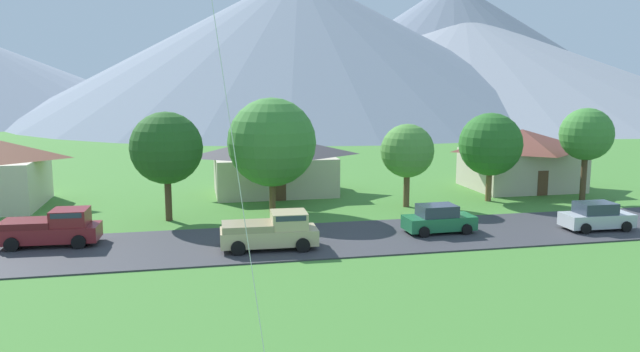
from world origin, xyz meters
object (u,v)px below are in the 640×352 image
(house_leftmost, at_px, (274,163))
(parked_car_green_mid_east, at_px, (438,219))
(tree_right_of_center, at_px, (272,142))
(tree_center, at_px, (490,144))
(pickup_truck_maroon_east_side, at_px, (53,228))
(parked_car_silver_mid_west, at_px, (596,217))
(tree_near_right, at_px, (166,148))
(house_right_center, at_px, (521,158))
(pickup_truck_sand_west_side, at_px, (272,231))
(tree_left_of_center, at_px, (586,135))
(tree_near_left, at_px, (407,151))

(house_leftmost, xyz_separation_m, parked_car_green_mid_east, (7.84, -15.19, -1.59))
(tree_right_of_center, bearing_deg, parked_car_green_mid_east, -42.04)
(tree_center, xyz_separation_m, pickup_truck_maroon_east_side, (-29.64, -6.84, -3.27))
(parked_car_silver_mid_west, xyz_separation_m, parked_car_green_mid_east, (-9.73, 1.30, 0.00))
(tree_near_right, relative_size, parked_car_silver_mid_west, 1.68)
(house_right_center, relative_size, parked_car_green_mid_east, 2.17)
(tree_right_of_center, height_order, pickup_truck_maroon_east_side, tree_right_of_center)
(house_leftmost, distance_m, pickup_truck_sand_west_side, 16.86)
(house_leftmost, height_order, tree_left_of_center, tree_left_of_center)
(house_leftmost, height_order, tree_center, tree_center)
(tree_near_right, height_order, pickup_truck_maroon_east_side, tree_near_right)
(tree_left_of_center, bearing_deg, tree_near_right, -179.76)
(house_right_center, relative_size, pickup_truck_sand_west_side, 1.75)
(parked_car_silver_mid_west, bearing_deg, house_right_center, 77.41)
(tree_center, height_order, parked_car_green_mid_east, tree_center)
(tree_right_of_center, bearing_deg, tree_near_left, -1.14)
(parked_car_green_mid_east, bearing_deg, parked_car_silver_mid_west, -7.64)
(parked_car_silver_mid_west, distance_m, pickup_truck_maroon_east_side, 31.83)
(tree_center, bearing_deg, tree_near_left, -174.05)
(tree_near_right, xyz_separation_m, pickup_truck_maroon_east_side, (-6.04, -5.14, -3.72))
(tree_left_of_center, relative_size, parked_car_green_mid_east, 1.66)
(tree_right_of_center, bearing_deg, tree_near_right, -170.42)
(tree_center, distance_m, pickup_truck_sand_west_side, 20.79)
(parked_car_silver_mid_west, bearing_deg, house_leftmost, 136.80)
(house_right_center, bearing_deg, parked_car_silver_mid_west, -102.59)
(tree_left_of_center, xyz_separation_m, tree_near_right, (-30.56, -0.13, -0.30))
(house_right_center, distance_m, tree_right_of_center, 22.59)
(house_right_center, bearing_deg, tree_near_left, -156.42)
(tree_near_left, xyz_separation_m, parked_car_silver_mid_west, (8.90, -9.16, -3.21))
(tree_near_right, bearing_deg, pickup_truck_sand_west_side, -55.64)
(tree_near_left, bearing_deg, tree_near_right, -176.63)
(house_leftmost, distance_m, tree_right_of_center, 7.62)
(tree_near_right, bearing_deg, tree_near_left, 3.37)
(house_right_center, distance_m, pickup_truck_maroon_east_side, 36.77)
(tree_right_of_center, distance_m, tree_near_right, 7.09)
(house_right_center, distance_m, parked_car_silver_mid_west, 14.91)
(tree_center, height_order, tree_near_right, tree_near_right)
(tree_left_of_center, height_order, pickup_truck_maroon_east_side, tree_left_of_center)
(tree_right_of_center, bearing_deg, parked_car_silver_mid_west, -26.63)
(pickup_truck_maroon_east_side, bearing_deg, tree_right_of_center, 25.87)
(house_right_center, xyz_separation_m, tree_right_of_center, (-21.89, -5.10, 2.28))
(tree_near_left, height_order, parked_car_silver_mid_west, tree_near_left)
(house_right_center, distance_m, tree_near_right, 29.63)
(house_right_center, relative_size, tree_near_left, 1.53)
(tree_center, distance_m, pickup_truck_maroon_east_side, 30.59)
(tree_right_of_center, height_order, parked_car_silver_mid_west, tree_right_of_center)
(parked_car_green_mid_east, bearing_deg, house_leftmost, 117.29)
(pickup_truck_sand_west_side, height_order, pickup_truck_maroon_east_side, same)
(house_leftmost, bearing_deg, tree_right_of_center, -98.72)
(house_leftmost, distance_m, parked_car_green_mid_east, 17.16)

